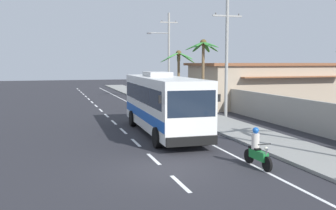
# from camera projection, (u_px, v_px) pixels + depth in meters

# --- Properties ---
(ground_plane) EXTENTS (160.00, 160.00, 0.00)m
(ground_plane) POSITION_uv_depth(u_px,v_px,m) (165.00, 169.00, 15.30)
(ground_plane) COLOR #28282D
(sidewalk_kerb) EXTENTS (3.20, 90.00, 0.14)m
(sidewalk_kerb) POSITION_uv_depth(u_px,v_px,m) (217.00, 122.00, 26.78)
(sidewalk_kerb) COLOR gray
(sidewalk_kerb) RESTS_ON ground
(lane_markings) EXTENTS (3.80, 71.00, 0.01)m
(lane_markings) POSITION_uv_depth(u_px,v_px,m) (138.00, 117.00, 29.94)
(lane_markings) COLOR white
(lane_markings) RESTS_ON ground
(boundary_wall) EXTENTS (0.24, 60.00, 1.98)m
(boundary_wall) POSITION_uv_depth(u_px,v_px,m) (240.00, 102.00, 31.58)
(boundary_wall) COLOR #9E998E
(boundary_wall) RESTS_ON ground
(coach_bus_foreground) EXTENTS (3.15, 10.63, 3.63)m
(coach_bus_foreground) POSITION_uv_depth(u_px,v_px,m) (163.00, 102.00, 22.75)
(coach_bus_foreground) COLOR white
(coach_bus_foreground) RESTS_ON ground
(motorcycle_beside_bus) EXTENTS (0.56, 1.96, 1.61)m
(motorcycle_beside_bus) POSITION_uv_depth(u_px,v_px,m) (257.00, 151.00, 15.56)
(motorcycle_beside_bus) COLOR black
(motorcycle_beside_bus) RESTS_ON ground
(utility_pole_mid) EXTENTS (2.36, 0.24, 9.16)m
(utility_pole_mid) POSITION_uv_depth(u_px,v_px,m) (227.00, 55.00, 29.09)
(utility_pole_mid) COLOR #9E9E99
(utility_pole_mid) RESTS_ON ground
(utility_pole_far) EXTENTS (3.50, 0.24, 9.64)m
(utility_pole_far) POSITION_uv_depth(u_px,v_px,m) (168.00, 54.00, 42.97)
(utility_pole_far) COLOR #9E9E99
(utility_pole_far) RESTS_ON ground
(palm_second) EXTENTS (3.57, 3.64, 5.38)m
(palm_second) POSITION_uv_depth(u_px,v_px,m) (179.00, 64.00, 37.85)
(palm_second) COLOR brown
(palm_second) RESTS_ON ground
(palm_third) EXTENTS (3.01, 3.11, 6.15)m
(palm_third) POSITION_uv_depth(u_px,v_px,m) (203.00, 56.00, 32.58)
(palm_third) COLOR brown
(palm_third) RESTS_ON ground
(roadside_building) EXTENTS (15.04, 8.22, 4.14)m
(roadside_building) POSITION_uv_depth(u_px,v_px,m) (268.00, 84.00, 37.91)
(roadside_building) COLOR tan
(roadside_building) RESTS_ON ground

